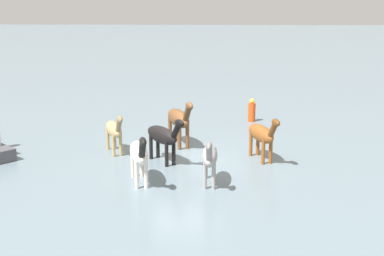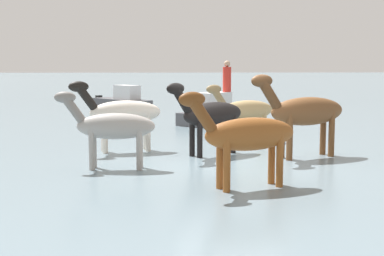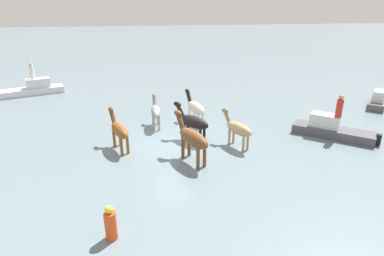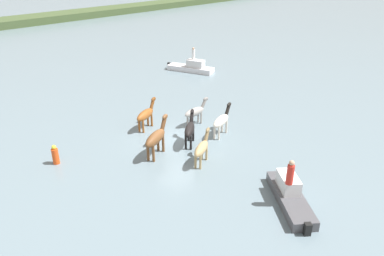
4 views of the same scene
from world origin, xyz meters
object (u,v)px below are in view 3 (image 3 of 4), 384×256
at_px(horse_dun_straggler, 238,129).
at_px(person_spotter_bow, 32,72).
at_px(horse_rear_stallion, 193,122).
at_px(horse_chestnut_trailing, 192,138).
at_px(horse_mid_herd, 119,130).
at_px(boat_dinghy_port, 33,90).
at_px(horse_pinto_flank, 195,108).
at_px(boat_motor_center, 331,131).
at_px(boat_skiff_near, 378,102).
at_px(buoy_channel_marker, 111,224).
at_px(horse_lead, 156,111).
at_px(person_watcher_seated, 340,107).

height_order(horse_dun_straggler, person_spotter_bow, person_spotter_bow).
distance_m(horse_dun_straggler, person_spotter_bow, 17.49).
relative_size(horse_rear_stallion, horse_chestnut_trailing, 0.82).
xyz_separation_m(horse_mid_herd, boat_dinghy_port, (11.43, 6.95, -0.69)).
xyz_separation_m(horse_mid_herd, horse_pinto_flank, (2.66, -4.19, 0.01)).
relative_size(boat_motor_center, boat_skiff_near, 1.15).
height_order(horse_pinto_flank, horse_chestnut_trailing, horse_chestnut_trailing).
bearing_deg(horse_pinto_flank, horse_mid_herd, 107.83).
height_order(horse_rear_stallion, person_spotter_bow, person_spotter_bow).
xyz_separation_m(boat_motor_center, boat_dinghy_port, (11.87, 17.83, 0.01)).
relative_size(boat_motor_center, buoy_channel_marker, 3.29).
bearing_deg(horse_lead, boat_dinghy_port, 46.30).
height_order(boat_dinghy_port, person_watcher_seated, person_watcher_seated).
distance_m(horse_pinto_flank, buoy_channel_marker, 9.93).
distance_m(horse_chestnut_trailing, buoy_channel_marker, 5.55).
bearing_deg(horse_mid_herd, horse_chestnut_trailing, -140.13).
bearing_deg(horse_dun_straggler, person_spotter_bow, 22.03).
height_order(boat_motor_center, person_watcher_seated, person_watcher_seated).
height_order(horse_dun_straggler, person_watcher_seated, person_watcher_seated).
xyz_separation_m(horse_mid_herd, horse_lead, (2.67, -1.92, -0.07)).
distance_m(horse_pinto_flank, boat_dinghy_port, 14.20).
height_order(horse_dun_straggler, horse_lead, horse_lead).
bearing_deg(horse_mid_herd, boat_skiff_near, -97.37).
bearing_deg(person_spotter_bow, horse_lead, -135.59).
relative_size(boat_motor_center, person_spotter_bow, 3.15).
bearing_deg(horse_lead, boat_motor_center, -108.10).
height_order(horse_pinto_flank, boat_motor_center, horse_pinto_flank).
height_order(horse_pinto_flank, horse_dun_straggler, horse_pinto_flank).
bearing_deg(person_watcher_seated, boat_skiff_near, -54.24).
relative_size(horse_chestnut_trailing, person_spotter_bow, 2.17).
xyz_separation_m(person_watcher_seated, buoy_channel_marker, (-5.56, 11.00, -1.21)).
bearing_deg(person_watcher_seated, person_spotter_bow, 55.21).
relative_size(horse_chestnut_trailing, buoy_channel_marker, 2.26).
relative_size(boat_skiff_near, person_watcher_seated, 2.75).
height_order(horse_pinto_flank, person_spotter_bow, person_spotter_bow).
distance_m(boat_dinghy_port, buoy_channel_marker, 19.00).
distance_m(boat_motor_center, buoy_channel_marker, 12.45).
distance_m(boat_motor_center, boat_skiff_near, 7.66).
height_order(horse_pinto_flank, horse_rear_stallion, horse_pinto_flank).
xyz_separation_m(horse_rear_stallion, boat_skiff_near, (3.44, -13.63, -0.71)).
relative_size(horse_chestnut_trailing, horse_lead, 1.18).
bearing_deg(horse_dun_straggler, horse_lead, 24.25).
bearing_deg(boat_skiff_near, horse_dun_straggler, -22.40).
height_order(boat_dinghy_port, buoy_channel_marker, boat_dinghy_port).
bearing_deg(horse_dun_straggler, horse_pinto_flank, -0.41).
bearing_deg(horse_pinto_flank, person_watcher_seated, -131.36).
bearing_deg(boat_motor_center, person_spotter_bow, 6.84).
xyz_separation_m(boat_skiff_near, buoy_channel_marker, (-10.13, 17.35, 0.21)).
distance_m(horse_rear_stallion, boat_motor_center, 7.35).
distance_m(horse_dun_straggler, horse_lead, 5.01).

